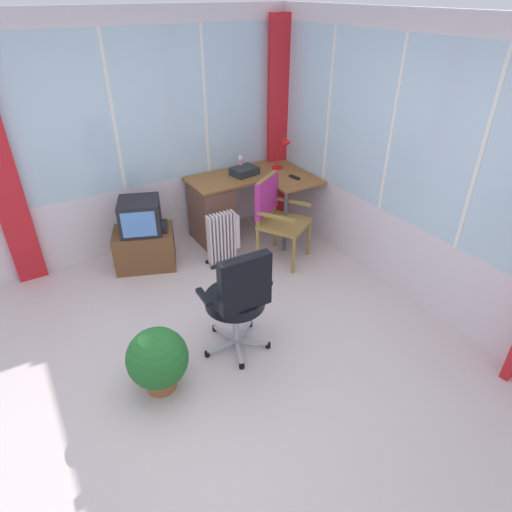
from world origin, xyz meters
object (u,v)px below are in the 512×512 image
Objects in this scene: tv_remote at (294,177)px; spray_bottle at (240,163)px; office_chair at (239,296)px; space_heater at (224,238)px; potted_plant at (158,359)px; tv_on_stand at (143,238)px; desk at (218,208)px; wooden_armchair at (274,209)px; paper_tray at (244,171)px; desk_lamp at (285,148)px.

spray_bottle reaches higher than tv_remote.
office_chair is 1.48m from space_heater.
potted_plant is (-0.73, -0.03, -0.30)m from office_chair.
tv_on_stand is (-1.36, -0.24, -0.52)m from spray_bottle.
tv_remote is (0.82, -0.40, 0.36)m from desk.
wooden_armchair reaches higher than potted_plant.
paper_tray is (-0.02, -0.12, -0.06)m from spray_bottle.
space_heater is at bearing 67.81° from office_chair.
desk is 0.99m from tv_on_stand.
space_heater is 1.88m from potted_plant.
tv_remote is 0.69m from spray_bottle.
desk is 9.26× the size of tv_remote.
office_chair is 1.64× the size of space_heater.
tv_on_stand is at bearing -173.55° from desk.
tv_remote is 0.58m from wooden_armchair.
office_chair is 1.85× the size of potted_plant.
potted_plant is (-1.28, -1.38, -0.02)m from space_heater.
wooden_armchair is (-0.02, -0.68, -0.21)m from paper_tray.
spray_bottle is at bearing 47.34° from space_heater.
desk is 6.43× the size of spray_bottle.
desk_lamp is 1.80× the size of spray_bottle.
desk_lamp is 2.59× the size of tv_remote.
desk_lamp is 0.42m from tv_remote.
space_heater is (-0.19, -0.50, -0.11)m from desk.
spray_bottle reaches higher than tv_on_stand.
tv_remote is at bearing 32.91° from potted_plant.
wooden_armchair is at bearing 33.33° from potted_plant.
spray_bottle is at bearing 82.66° from paper_tray.
tv_remote is 0.15× the size of office_chair.
wooden_armchair reaches higher than desk.
desk is at bearing 175.68° from desk_lamp.
desk_lamp reaches higher than spray_bottle.
space_heater is at bearing 161.66° from wooden_armchair.
wooden_armchair is 1.47m from tv_on_stand.
tv_on_stand reaches higher than potted_plant.
spray_bottle reaches higher than wooden_armchair.
desk is at bearing -162.02° from spray_bottle.
office_chair is (-1.11, -1.85, -0.23)m from paper_tray.
wooden_armchair is at bearing -62.76° from desk.
desk is 4.63× the size of paper_tray.
desk is 0.79m from wooden_armchair.
wooden_armchair is 1.57× the size of space_heater.
wooden_armchair is 0.96× the size of office_chair.
space_heater is (0.79, -0.39, -0.04)m from tv_on_stand.
office_chair reaches higher than tv_remote.
office_chair is 0.79m from potted_plant.
desk_lamp is 2.00m from tv_on_stand.
space_heater is (-0.54, 0.18, -0.29)m from wooden_armchair.
potted_plant is (-0.50, -1.77, -0.06)m from tv_on_stand.
paper_tray is at bearing 172.58° from desk_lamp.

